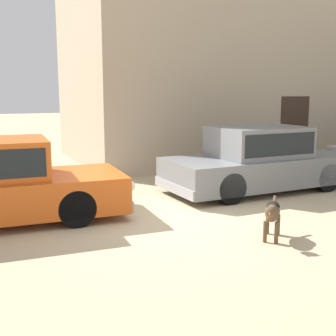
% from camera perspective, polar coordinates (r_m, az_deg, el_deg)
% --- Properties ---
extents(ground_plane, '(80.00, 80.00, 0.00)m').
position_cam_1_polar(ground_plane, '(7.85, -0.30, -6.79)').
color(ground_plane, tan).
extents(parked_sedan_second, '(4.54, 1.85, 1.47)m').
position_cam_1_polar(parked_sedan_second, '(10.27, 11.67, 1.13)').
color(parked_sedan_second, slate).
rests_on(parked_sedan_second, ground_plane).
extents(apartment_block, '(17.69, 5.42, 8.68)m').
position_cam_1_polar(apartment_block, '(18.29, 17.26, 16.05)').
color(apartment_block, tan).
rests_on(apartment_block, ground_plane).
extents(stray_dog_spotted, '(0.75, 0.81, 0.65)m').
position_cam_1_polar(stray_dog_spotted, '(6.96, 13.37, -5.57)').
color(stray_dog_spotted, brown).
rests_on(stray_dog_spotted, ground_plane).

